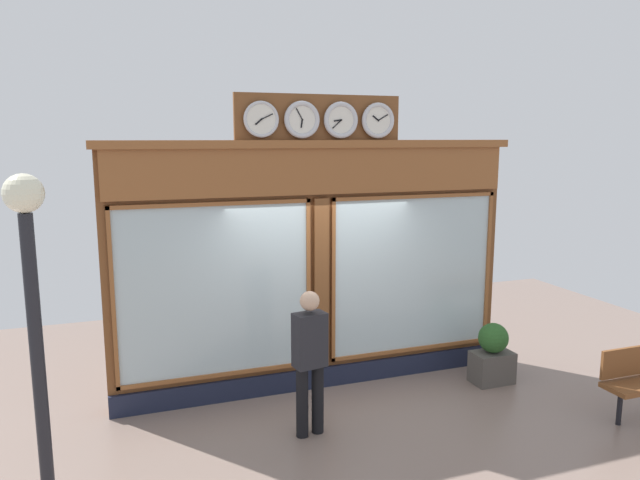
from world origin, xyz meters
The scene contains 5 objects.
shop_facade centered at (0.00, -0.12, 1.71)m, with size 5.57×0.42×3.90m.
pedestrian centered at (0.56, 1.21, 0.93)m, with size 0.39×0.28×1.69m.
street_lamp centered at (3.15, 2.62, 2.10)m, with size 0.28×0.28×3.12m.
planter_box centered at (-2.29, 0.68, 0.22)m, with size 0.56×0.36×0.44m, color #4C4742.
planter_shrub centered at (-2.29, 0.68, 0.64)m, with size 0.41×0.41×0.41m, color #285623.
Camera 1 is at (2.59, 7.22, 3.36)m, focal length 33.37 mm.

